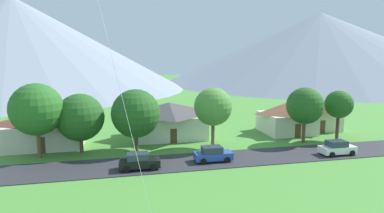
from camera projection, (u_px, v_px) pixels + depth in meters
The scene contains 16 objects.
road_strip at pixel (189, 162), 37.44m from camera, with size 160.00×6.25×0.08m, color #2D2D33.
mountain_west_ridge at pixel (14, 44), 114.34m from camera, with size 115.14×115.14×31.52m, color gray.
mountain_far_east_ridge at pixel (319, 48), 147.65m from camera, with size 135.37×135.37×30.17m, color gray.
house_leftmost at pixel (45, 128), 43.37m from camera, with size 10.02×6.75×4.80m.
house_left_center at pixel (287, 117), 51.49m from camera, with size 7.71×7.30×4.67m.
house_right_center at pixel (169, 119), 48.77m from camera, with size 10.74×8.31×5.06m.
house_rightmost at pixel (311, 112), 53.95m from camera, with size 8.07×7.05×5.22m.
tree_near_left at pixel (213, 107), 42.46m from camera, with size 4.84×4.84×7.77m.
tree_left_of_center at pixel (80, 117), 40.54m from camera, with size 5.75×5.75×7.23m.
tree_center at pixel (37, 109), 38.32m from camera, with size 5.99×5.99×8.67m.
tree_right_of_center at pixel (305, 106), 45.19m from camera, with size 4.95×4.95×7.53m.
tree_near_right at pixel (136, 114), 41.09m from camera, with size 5.98×5.98×7.71m.
tree_far_right at pixel (339, 105), 46.54m from camera, with size 3.85×3.85×6.98m.
parked_car_black_west_end at pixel (139, 161), 34.85m from camera, with size 4.22×2.12×1.68m.
parked_car_blue_mid_west at pixel (213, 154), 37.44m from camera, with size 4.21×2.10×1.68m.
parked_car_white_mid_east at pixel (337, 148), 39.98m from camera, with size 4.22×2.11×1.68m.
Camera 1 is at (-7.79, -6.59, 11.71)m, focal length 31.52 mm.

